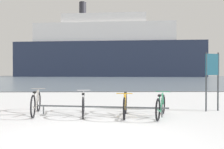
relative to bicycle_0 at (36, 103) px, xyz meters
The scene contains 8 objects.
ground 51.26m from the bicycle_0, 87.79° to the left, with size 80.00×132.00×0.08m.
bike_rack 2.12m from the bicycle_0, ahead, with size 4.16×0.61×0.31m.
bicycle_0 is the anchor object (origin of this frame).
bicycle_1 1.55m from the bicycle_0, ahead, with size 0.46×1.68×0.76m.
bicycle_2 2.88m from the bicycle_0, ahead, with size 0.46×1.63×0.76m.
bicycle_3 3.97m from the bicycle_0, ahead, with size 0.74×1.52×0.75m.
info_sign 6.11m from the bicycle_0, ahead, with size 0.54×0.16×2.07m.
ferry_ship 59.55m from the bicycle_0, 87.86° to the left, with size 59.80×18.20×24.77m.
Camera 1 is at (0.35, -3.73, 1.36)m, focal length 31.52 mm.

